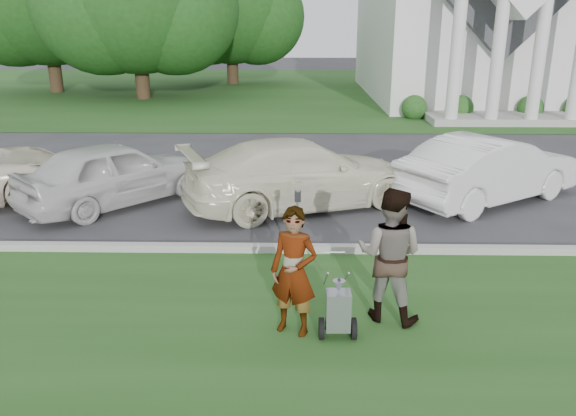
{
  "coord_description": "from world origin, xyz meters",
  "views": [
    {
      "loc": [
        0.49,
        -8.85,
        3.97
      ],
      "look_at": [
        0.32,
        0.0,
        1.03
      ],
      "focal_mm": 35.0,
      "sensor_mm": 36.0,
      "label": 1
    }
  ],
  "objects_px": {
    "tree_back": "(231,10)",
    "parking_meter_near": "(298,221)",
    "person_right": "(390,256)",
    "car_d": "(489,169)",
    "car_b": "(115,173)",
    "car_c": "(301,174)",
    "striping_cart": "(338,311)",
    "person_left": "(294,273)"
  },
  "relations": [
    {
      "from": "tree_back",
      "to": "parking_meter_near",
      "type": "xyz_separation_m",
      "value": [
        4.49,
        -30.23,
        -3.83
      ]
    },
    {
      "from": "person_right",
      "to": "car_d",
      "type": "bearing_deg",
      "value": -96.69
    },
    {
      "from": "car_b",
      "to": "car_d",
      "type": "xyz_separation_m",
      "value": [
        8.54,
        0.41,
        0.03
      ]
    },
    {
      "from": "person_right",
      "to": "car_c",
      "type": "height_order",
      "value": "person_right"
    },
    {
      "from": "person_right",
      "to": "parking_meter_near",
      "type": "distance_m",
      "value": 1.99
    },
    {
      "from": "car_b",
      "to": "car_c",
      "type": "height_order",
      "value": "car_c"
    },
    {
      "from": "striping_cart",
      "to": "person_right",
      "type": "bearing_deg",
      "value": 35.72
    },
    {
      "from": "tree_back",
      "to": "car_d",
      "type": "height_order",
      "value": "tree_back"
    },
    {
      "from": "tree_back",
      "to": "person_right",
      "type": "height_order",
      "value": "tree_back"
    },
    {
      "from": "car_c",
      "to": "tree_back",
      "type": "bearing_deg",
      "value": -12.88
    },
    {
      "from": "tree_back",
      "to": "car_d",
      "type": "xyz_separation_m",
      "value": [
        8.89,
        -26.24,
        -3.96
      ]
    },
    {
      "from": "person_left",
      "to": "car_b",
      "type": "height_order",
      "value": "person_left"
    },
    {
      "from": "tree_back",
      "to": "person_left",
      "type": "relative_size",
      "value": 5.51
    },
    {
      "from": "person_right",
      "to": "parking_meter_near",
      "type": "xyz_separation_m",
      "value": [
        -1.26,
        1.55,
        -0.05
      ]
    },
    {
      "from": "striping_cart",
      "to": "car_c",
      "type": "height_order",
      "value": "car_c"
    },
    {
      "from": "person_left",
      "to": "car_d",
      "type": "relative_size",
      "value": 0.37
    },
    {
      "from": "striping_cart",
      "to": "person_right",
      "type": "height_order",
      "value": "person_right"
    },
    {
      "from": "tree_back",
      "to": "parking_meter_near",
      "type": "bearing_deg",
      "value": -81.56
    },
    {
      "from": "striping_cart",
      "to": "car_c",
      "type": "bearing_deg",
      "value": 93.85
    },
    {
      "from": "parking_meter_near",
      "to": "car_d",
      "type": "xyz_separation_m",
      "value": [
        4.4,
        3.99,
        -0.13
      ]
    },
    {
      "from": "striping_cart",
      "to": "person_left",
      "type": "height_order",
      "value": "person_left"
    },
    {
      "from": "car_b",
      "to": "parking_meter_near",
      "type": "bearing_deg",
      "value": -178.62
    },
    {
      "from": "parking_meter_near",
      "to": "car_b",
      "type": "xyz_separation_m",
      "value": [
        -4.15,
        3.58,
        -0.16
      ]
    },
    {
      "from": "person_right",
      "to": "car_d",
      "type": "height_order",
      "value": "person_right"
    },
    {
      "from": "person_right",
      "to": "car_c",
      "type": "bearing_deg",
      "value": -53.79
    },
    {
      "from": "person_left",
      "to": "parking_meter_near",
      "type": "xyz_separation_m",
      "value": [
        0.04,
        1.95,
        0.03
      ]
    },
    {
      "from": "striping_cart",
      "to": "person_left",
      "type": "xyz_separation_m",
      "value": [
        -0.58,
        0.14,
        0.48
      ]
    },
    {
      "from": "car_c",
      "to": "car_d",
      "type": "xyz_separation_m",
      "value": [
        4.34,
        0.48,
        0.01
      ]
    },
    {
      "from": "parking_meter_near",
      "to": "car_d",
      "type": "bearing_deg",
      "value": 42.22
    },
    {
      "from": "tree_back",
      "to": "car_d",
      "type": "distance_m",
      "value": 27.99
    },
    {
      "from": "tree_back",
      "to": "striping_cart",
      "type": "height_order",
      "value": "tree_back"
    },
    {
      "from": "car_d",
      "to": "striping_cart",
      "type": "bearing_deg",
      "value": 113.61
    },
    {
      "from": "tree_back",
      "to": "car_b",
      "type": "height_order",
      "value": "tree_back"
    },
    {
      "from": "person_right",
      "to": "car_d",
      "type": "xyz_separation_m",
      "value": [
        3.14,
        5.54,
        -0.18
      ]
    },
    {
      "from": "car_b",
      "to": "striping_cart",
      "type": "bearing_deg",
      "value": 171.78
    },
    {
      "from": "tree_back",
      "to": "car_b",
      "type": "xyz_separation_m",
      "value": [
        0.34,
        -26.65,
        -3.99
      ]
    },
    {
      "from": "car_b",
      "to": "car_c",
      "type": "distance_m",
      "value": 4.2
    },
    {
      "from": "striping_cart",
      "to": "person_right",
      "type": "xyz_separation_m",
      "value": [
        0.72,
        0.54,
        0.56
      ]
    },
    {
      "from": "striping_cart",
      "to": "car_b",
      "type": "bearing_deg",
      "value": 128.53
    },
    {
      "from": "car_d",
      "to": "parking_meter_near",
      "type": "bearing_deg",
      "value": 98.29
    },
    {
      "from": "person_left",
      "to": "car_d",
      "type": "bearing_deg",
      "value": 74.68
    },
    {
      "from": "tree_back",
      "to": "car_b",
      "type": "distance_m",
      "value": 26.95
    }
  ]
}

